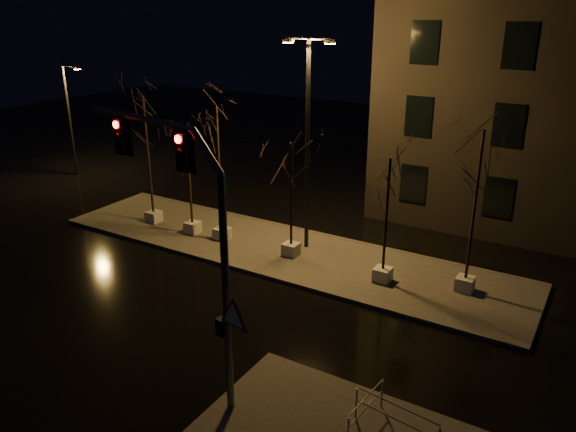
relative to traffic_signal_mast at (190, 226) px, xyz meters
The scene contains 13 objects.
ground 7.01m from the traffic_signal_mast, 133.57° to the left, with size 90.00×90.00×0.00m, color black.
median 11.21m from the traffic_signal_mast, 109.17° to the left, with size 22.00×5.00×0.15m, color #44413C.
tree_0 13.76m from the traffic_signal_mast, 139.18° to the left, with size 1.80×1.80×6.45m.
tree_1 11.92m from the traffic_signal_mast, 131.28° to the left, with size 1.80×1.80×4.32m.
tree_2 10.87m from the traffic_signal_mast, 124.23° to the left, with size 1.80×1.80×6.30m.
tree_3 9.49m from the traffic_signal_mast, 105.01° to the left, with size 1.80×1.80×5.14m.
tree_4 9.15m from the traffic_signal_mast, 77.94° to the left, with size 1.80×1.80×5.16m.
tree_5 10.92m from the traffic_signal_mast, 63.40° to the left, with size 1.80×1.80×6.40m.
traffic_signal_mast is the anchor object (origin of this frame).
streetlight_main 10.52m from the traffic_signal_mast, 102.79° to the left, with size 2.26×0.53×9.03m.
streetlight_far 24.64m from the traffic_signal_mast, 148.19° to the left, with size 1.35×0.50×6.92m.
guard_rail_a 7.02m from the traffic_signal_mast, 10.41° to the left, with size 2.33×0.35×1.01m.
guard_rail_b 6.48m from the traffic_signal_mast, 13.13° to the left, with size 0.21×1.81×0.86m.
Camera 1 is at (12.26, -13.51, 10.41)m, focal length 35.00 mm.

